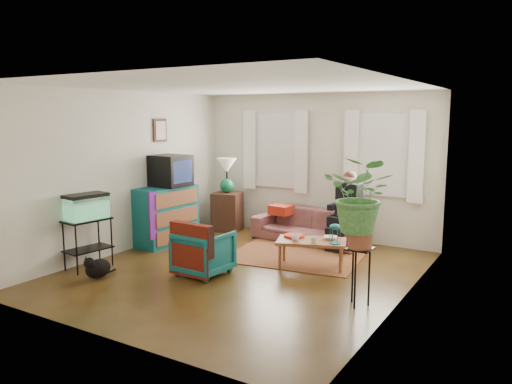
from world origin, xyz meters
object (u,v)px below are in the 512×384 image
Objects in this scene: dresser at (165,215)px; coffee_table at (311,254)px; aquarium_stand at (88,244)px; plant_stand at (359,277)px; side_table at (227,211)px; armchair at (204,250)px; sofa at (309,220)px.

coffee_table is at bearing 5.03° from dresser.
aquarium_stand is 1.05× the size of plant_stand.
side_table reaches higher than aquarium_stand.
armchair is at bearing -157.06° from coffee_table.
armchair is (1.25, -2.41, -0.03)m from side_table.
side_table is at bearing 131.25° from coffee_table.
dresser is at bearing -141.72° from sofa.
aquarium_stand is 1.73m from armchair.
aquarium_stand reaches higher than armchair.
armchair is at bearing -96.90° from sofa.
dresser is at bearing -103.73° from side_table.
dresser is 1.62× the size of armchair.
armchair is 1.58m from coffee_table.
sofa is at bearing -0.22° from side_table.
coffee_table is 1.55m from plant_stand.
side_table is 1.06× the size of plant_stand.
plant_stand reaches higher than armchair.
sofa is 3.70m from aquarium_stand.
armchair is 0.69× the size of coffee_table.
dresser reaches higher than side_table.
armchair is at bearing -28.54° from dresser.
aquarium_stand is at bearing -86.29° from dresser.
aquarium_stand reaches higher than coffee_table.
plant_stand is at bearing -49.12° from sofa.
sofa reaches higher than armchair.
sofa is at bearing 126.35° from plant_stand.
dresser is at bearing 161.42° from coffee_table.
aquarium_stand is 1.06× the size of armchair.
sofa is 2.45m from armchair.
aquarium_stand reaches higher than plant_stand.
armchair is at bearing -62.60° from side_table.
armchair is at bearing 30.05° from aquarium_stand.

